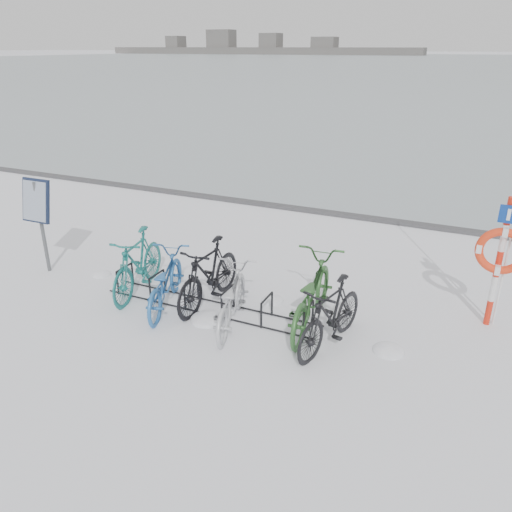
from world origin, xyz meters
The scene contains 14 objects.
ground centered at (0.00, 0.00, 0.00)m, with size 900.00×900.00×0.00m, color white.
ice_sheet centered at (0.00, 155.00, 0.01)m, with size 400.00×298.00×0.02m, color #94A1A8.
quay_edge centered at (0.00, 5.90, 0.05)m, with size 400.00×0.25×0.10m, color #3F3F42.
bike_rack centered at (0.00, 0.00, 0.18)m, with size 4.00×0.48×0.46m.
info_board centered at (-3.75, -0.01, 1.37)m, with size 0.64×0.25×1.90m.
lifebuoy_station centered at (4.40, 1.38, 1.32)m, with size 0.75×0.22×3.92m.
shoreline centered at (-122.02, 260.00, 2.79)m, with size 180.00×12.00×9.50m.
bike_0 centered at (-1.52, 0.05, 0.59)m, with size 0.56×1.97×1.19m, color #196966.
bike_1 centered at (-0.75, -0.23, 0.50)m, with size 0.66×1.91×1.00m, color #2662A6.
bike_2 centered at (-0.11, 0.20, 0.59)m, with size 0.55×1.96×1.18m, color black.
bike_3 centered at (0.58, -0.30, 0.49)m, with size 0.66×1.88×0.99m, color #B4B6BC.
bike_4 centered at (1.75, 0.25, 0.58)m, with size 0.77×2.22×1.16m, color #2B5A28.
bike_5 centered at (2.22, -0.23, 0.54)m, with size 0.51×1.81×1.09m, color black.
snow_drifts centered at (0.51, 0.04, 0.00)m, with size 6.15×1.57×0.20m.
Camera 1 is at (3.93, -6.61, 4.21)m, focal length 35.00 mm.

